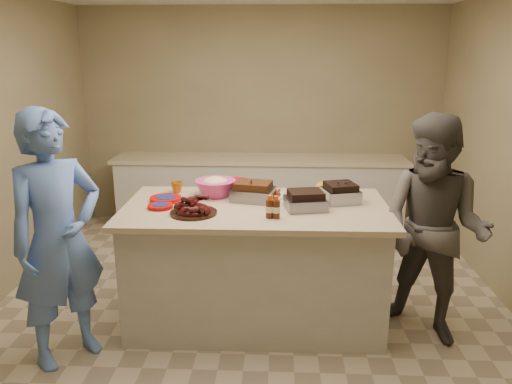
{
  "coord_description": "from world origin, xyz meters",
  "views": [
    {
      "loc": [
        0.23,
        -3.82,
        2.17
      ],
      "look_at": [
        0.06,
        -0.02,
        1.09
      ],
      "focal_mm": 35.0,
      "sensor_mm": 36.0,
      "label": 1
    }
  ],
  "objects_px": {
    "mustard_bottle": "(248,202)",
    "island": "(256,318)",
    "bbq_bottle_b": "(276,218)",
    "rib_platter": "(194,214)",
    "bbq_bottle_a": "(270,218)",
    "roasting_pan": "(340,202)",
    "guest_blue": "(72,355)",
    "guest_gray": "(423,334)",
    "coleslaw_bowl": "(216,196)",
    "plastic_cup": "(177,192)"
  },
  "relations": [
    {
      "from": "rib_platter",
      "to": "bbq_bottle_a",
      "type": "distance_m",
      "value": 0.58
    },
    {
      "from": "roasting_pan",
      "to": "guest_blue",
      "type": "height_order",
      "value": "roasting_pan"
    },
    {
      "from": "rib_platter",
      "to": "mustard_bottle",
      "type": "bearing_deg",
      "value": 39.48
    },
    {
      "from": "roasting_pan",
      "to": "bbq_bottle_b",
      "type": "height_order",
      "value": "bbq_bottle_b"
    },
    {
      "from": "coleslaw_bowl",
      "to": "guest_gray",
      "type": "distance_m",
      "value": 2.01
    },
    {
      "from": "rib_platter",
      "to": "roasting_pan",
      "type": "distance_m",
      "value": 1.19
    },
    {
      "from": "rib_platter",
      "to": "mustard_bottle",
      "type": "height_order",
      "value": "rib_platter"
    },
    {
      "from": "guest_blue",
      "to": "guest_gray",
      "type": "relative_size",
      "value": 1.05
    },
    {
      "from": "plastic_cup",
      "to": "rib_platter",
      "type": "bearing_deg",
      "value": -67.21
    },
    {
      "from": "island",
      "to": "bbq_bottle_a",
      "type": "height_order",
      "value": "bbq_bottle_a"
    },
    {
      "from": "island",
      "to": "bbq_bottle_a",
      "type": "distance_m",
      "value": 1.04
    },
    {
      "from": "bbq_bottle_b",
      "to": "guest_gray",
      "type": "bearing_deg",
      "value": 5.03
    },
    {
      "from": "mustard_bottle",
      "to": "bbq_bottle_b",
      "type": "bearing_deg",
      "value": -59.81
    },
    {
      "from": "guest_gray",
      "to": "bbq_bottle_a",
      "type": "bearing_deg",
      "value": -138.13
    },
    {
      "from": "mustard_bottle",
      "to": "guest_gray",
      "type": "distance_m",
      "value": 1.74
    },
    {
      "from": "island",
      "to": "rib_platter",
      "type": "relative_size",
      "value": 5.89
    },
    {
      "from": "rib_platter",
      "to": "mustard_bottle",
      "type": "relative_size",
      "value": 3.08
    },
    {
      "from": "mustard_bottle",
      "to": "plastic_cup",
      "type": "distance_m",
      "value": 0.68
    },
    {
      "from": "coleslaw_bowl",
      "to": "roasting_pan",
      "type": "bearing_deg",
      "value": -6.52
    },
    {
      "from": "rib_platter",
      "to": "roasting_pan",
      "type": "xyz_separation_m",
      "value": [
        1.14,
        0.36,
        0.0
      ]
    },
    {
      "from": "rib_platter",
      "to": "bbq_bottle_b",
      "type": "height_order",
      "value": "bbq_bottle_b"
    },
    {
      "from": "coleslaw_bowl",
      "to": "bbq_bottle_b",
      "type": "height_order",
      "value": "coleslaw_bowl"
    },
    {
      "from": "island",
      "to": "bbq_bottle_b",
      "type": "xyz_separation_m",
      "value": [
        0.16,
        -0.29,
        0.99
      ]
    },
    {
      "from": "coleslaw_bowl",
      "to": "guest_gray",
      "type": "bearing_deg",
      "value": -14.9
    },
    {
      "from": "coleslaw_bowl",
      "to": "guest_gray",
      "type": "relative_size",
      "value": 0.2
    },
    {
      "from": "guest_blue",
      "to": "rib_platter",
      "type": "bearing_deg",
      "value": -26.08
    },
    {
      "from": "guest_gray",
      "to": "mustard_bottle",
      "type": "bearing_deg",
      "value": -154.35
    },
    {
      "from": "roasting_pan",
      "to": "coleslaw_bowl",
      "type": "xyz_separation_m",
      "value": [
        -1.03,
        0.12,
        0.0
      ]
    },
    {
      "from": "rib_platter",
      "to": "guest_gray",
      "type": "xyz_separation_m",
      "value": [
        1.8,
        0.03,
        -0.99
      ]
    },
    {
      "from": "coleslaw_bowl",
      "to": "bbq_bottle_a",
      "type": "xyz_separation_m",
      "value": [
        0.47,
        -0.55,
        0.0
      ]
    },
    {
      "from": "mustard_bottle",
      "to": "island",
      "type": "bearing_deg",
      "value": -57.37
    },
    {
      "from": "rib_platter",
      "to": "bbq_bottle_b",
      "type": "relative_size",
      "value": 2.11
    },
    {
      "from": "guest_blue",
      "to": "island",
      "type": "bearing_deg",
      "value": -25.22
    },
    {
      "from": "island",
      "to": "coleslaw_bowl",
      "type": "bearing_deg",
      "value": 142.73
    },
    {
      "from": "roasting_pan",
      "to": "mustard_bottle",
      "type": "xyz_separation_m",
      "value": [
        -0.74,
        -0.04,
        0.0
      ]
    },
    {
      "from": "bbq_bottle_b",
      "to": "guest_gray",
      "type": "distance_m",
      "value": 1.54
    },
    {
      "from": "rib_platter",
      "to": "guest_blue",
      "type": "xyz_separation_m",
      "value": [
        -0.88,
        -0.37,
        -0.99
      ]
    },
    {
      "from": "island",
      "to": "roasting_pan",
      "type": "height_order",
      "value": "roasting_pan"
    },
    {
      "from": "bbq_bottle_b",
      "to": "guest_blue",
      "type": "distance_m",
      "value": 1.82
    },
    {
      "from": "roasting_pan",
      "to": "coleslaw_bowl",
      "type": "height_order",
      "value": "coleslaw_bowl"
    },
    {
      "from": "island",
      "to": "mustard_bottle",
      "type": "distance_m",
      "value": 1.0
    },
    {
      "from": "coleslaw_bowl",
      "to": "bbq_bottle_a",
      "type": "relative_size",
      "value": 2.02
    },
    {
      "from": "bbq_bottle_b",
      "to": "coleslaw_bowl",
      "type": "bearing_deg",
      "value": 132.84
    },
    {
      "from": "guest_gray",
      "to": "coleslaw_bowl",
      "type": "bearing_deg",
      "value": -157.59
    },
    {
      "from": "guest_blue",
      "to": "bbq_bottle_b",
      "type": "bearing_deg",
      "value": -37.69
    },
    {
      "from": "rib_platter",
      "to": "bbq_bottle_a",
      "type": "xyz_separation_m",
      "value": [
        0.57,
        -0.07,
        0.0
      ]
    },
    {
      "from": "bbq_bottle_b",
      "to": "guest_gray",
      "type": "relative_size",
      "value": 0.1
    },
    {
      "from": "island",
      "to": "mustard_bottle",
      "type": "xyz_separation_m",
      "value": [
        -0.07,
        0.1,
        0.99
      ]
    },
    {
      "from": "coleslaw_bowl",
      "to": "plastic_cup",
      "type": "height_order",
      "value": "coleslaw_bowl"
    },
    {
      "from": "bbq_bottle_a",
      "to": "guest_blue",
      "type": "bearing_deg",
      "value": -168.03
    }
  ]
}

